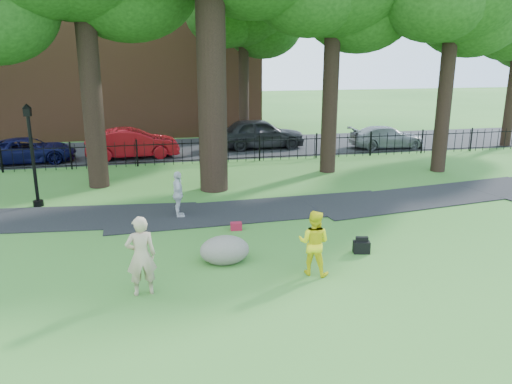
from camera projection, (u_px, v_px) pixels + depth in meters
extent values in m
plane|color=#2F6924|center=(251.00, 257.00, 13.26)|extent=(120.00, 120.00, 0.00)
cube|color=black|center=(256.00, 211.00, 17.14)|extent=(36.07, 3.85, 0.03)
cube|color=black|center=(192.00, 149.00, 28.31)|extent=(80.00, 7.00, 0.02)
cube|color=black|center=(200.00, 143.00, 24.27)|extent=(44.00, 0.04, 0.04)
cube|color=black|center=(200.00, 160.00, 24.50)|extent=(44.00, 0.04, 0.04)
cube|color=brown|center=(118.00, 42.00, 33.39)|extent=(18.00, 8.00, 12.00)
cylinder|color=black|center=(211.00, 53.00, 18.44)|extent=(1.10, 1.10, 10.50)
cylinder|color=black|center=(90.00, 72.00, 19.10)|extent=(0.80, 0.80, 9.10)
cylinder|color=black|center=(331.00, 78.00, 21.75)|extent=(0.70, 0.70, 8.40)
ellipsoid|color=#183A0F|center=(359.00, 1.00, 21.97)|extent=(5.28, 5.28, 4.49)
cylinder|color=black|center=(446.00, 82.00, 21.90)|extent=(0.64, 0.64, 8.05)
ellipsoid|color=#183A0F|center=(471.00, 9.00, 22.10)|extent=(4.96, 4.96, 4.22)
imported|color=tan|center=(141.00, 256.00, 10.96)|extent=(0.71, 0.51, 1.83)
imported|color=yellow|center=(314.00, 243.00, 12.03)|extent=(0.99, 0.94, 1.61)
imported|color=silver|center=(178.00, 195.00, 16.27)|extent=(0.39, 0.91, 1.55)
ellipsoid|color=gray|center=(225.00, 248.00, 12.85)|extent=(1.50, 1.28, 0.75)
cylinder|color=black|center=(33.00, 162.00, 17.26)|extent=(0.12, 0.12, 3.17)
cylinder|color=black|center=(38.00, 203.00, 17.66)|extent=(0.36, 0.36, 0.20)
cube|color=black|center=(27.00, 112.00, 16.80)|extent=(0.24, 0.24, 0.30)
cone|color=black|center=(27.00, 106.00, 16.74)|extent=(0.32, 0.32, 0.16)
cube|color=black|center=(361.00, 247.00, 13.48)|extent=(0.49, 0.36, 0.33)
cube|color=maroon|center=(236.00, 226.00, 15.24)|extent=(0.36, 0.24, 0.23)
imported|color=maroon|center=(132.00, 143.00, 25.61)|extent=(4.74, 1.92, 1.53)
imported|color=#0B0C37|center=(29.00, 150.00, 24.57)|extent=(4.54, 2.30, 1.23)
imported|color=black|center=(260.00, 133.00, 28.29)|extent=(5.03, 2.07, 1.71)
imported|color=gray|center=(387.00, 137.00, 28.43)|extent=(4.36, 1.95, 1.24)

